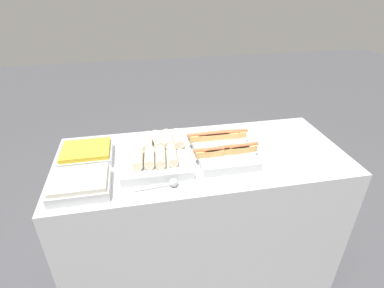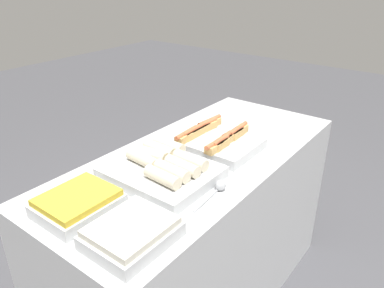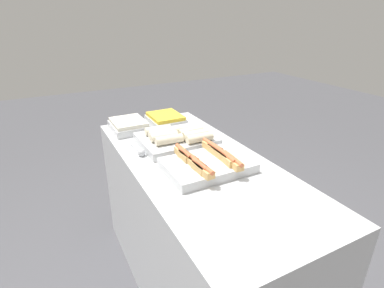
{
  "view_description": "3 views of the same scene",
  "coord_description": "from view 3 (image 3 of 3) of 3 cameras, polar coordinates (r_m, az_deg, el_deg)",
  "views": [
    {
      "loc": [
        -0.34,
        -1.42,
        1.85
      ],
      "look_at": [
        -0.06,
        0.0,
        1.02
      ],
      "focal_mm": 28.0,
      "sensor_mm": 36.0,
      "label": 1
    },
    {
      "loc": [
        -1.29,
        -0.94,
        1.76
      ],
      "look_at": [
        -0.06,
        0.0,
        1.02
      ],
      "focal_mm": 35.0,
      "sensor_mm": 36.0,
      "label": 2
    },
    {
      "loc": [
        1.31,
        -0.71,
        1.69
      ],
      "look_at": [
        -0.06,
        0.0,
        1.02
      ],
      "focal_mm": 28.0,
      "sensor_mm": 36.0,
      "label": 3
    }
  ],
  "objects": [
    {
      "name": "ground_plane",
      "position": [
        2.25,
        0.76,
        -25.04
      ],
      "size": [
        12.0,
        12.0,
        0.0
      ],
      "primitive_type": "plane",
      "color": "#4C4C51"
    },
    {
      "name": "counter",
      "position": [
        1.92,
        0.83,
        -15.78
      ],
      "size": [
        1.65,
        0.72,
        0.94
      ],
      "color": "silver",
      "rests_on": "ground_plane"
    },
    {
      "name": "tray_side_front",
      "position": [
        2.14,
        -11.97,
        3.48
      ],
      "size": [
        0.28,
        0.23,
        0.07
      ],
      "color": "silver",
      "rests_on": "counter"
    },
    {
      "name": "tray_hotdogs",
      "position": [
        1.56,
        3.02,
        -3.61
      ],
      "size": [
        0.37,
        0.44,
        0.1
      ],
      "color": "silver",
      "rests_on": "counter"
    },
    {
      "name": "tray_wraps",
      "position": [
        1.86,
        -2.89,
        1.12
      ],
      "size": [
        0.37,
        0.45,
        0.1
      ],
      "color": "silver",
      "rests_on": "counter"
    },
    {
      "name": "tray_side_back",
      "position": [
        2.22,
        -5.07,
        4.68
      ],
      "size": [
        0.28,
        0.23,
        0.07
      ],
      "color": "silver",
      "rests_on": "counter"
    },
    {
      "name": "serving_spoon_near",
      "position": [
        1.75,
        -9.77,
        -1.51
      ],
      "size": [
        0.21,
        0.04,
        0.04
      ],
      "color": "#B2B5BA",
      "rests_on": "counter"
    }
  ]
}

